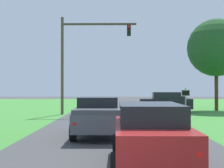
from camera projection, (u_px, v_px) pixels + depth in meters
name	position (u px, v px, depth m)	size (l,w,h in m)	color
ground_plane	(116.00, 131.00, 17.20)	(120.00, 120.00, 0.00)	#424244
red_suv_near	(150.00, 133.00, 9.58)	(2.30, 4.84, 1.84)	maroon
pickup_truck_lead	(99.00, 116.00, 15.36)	(2.33, 5.06, 1.86)	#4C515B
traffic_light	(80.00, 52.00, 27.45)	(6.43, 0.40, 8.28)	brown
keep_moving_sign	(186.00, 100.00, 22.07)	(0.60, 0.09, 2.28)	gray
oak_tree_right	(216.00, 48.00, 32.04)	(5.71, 5.71, 9.09)	#4C351E
crossing_suv_far	(166.00, 102.00, 29.81)	(4.78, 2.16, 1.86)	black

